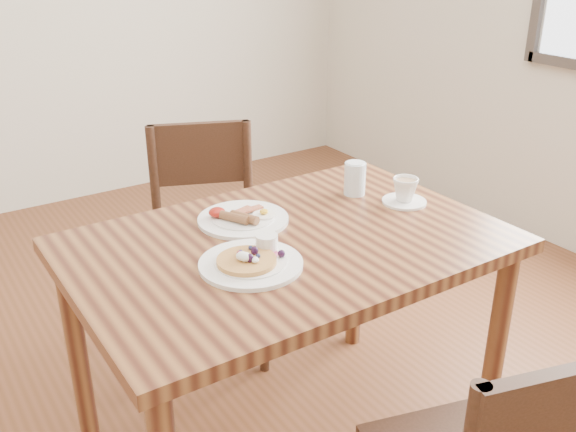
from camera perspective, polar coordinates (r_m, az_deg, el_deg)
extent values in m
cube|color=brown|center=(1.81, 0.00, -2.61)|extent=(1.20, 0.80, 0.04)
cylinder|color=brown|center=(2.11, 17.95, -11.44)|extent=(0.06, 0.06, 0.71)
cylinder|color=brown|center=(2.51, 6.06, -4.27)|extent=(0.06, 0.06, 0.71)
cylinder|color=brown|center=(2.09, -18.15, -11.85)|extent=(0.06, 0.06, 0.71)
cube|color=#391F15|center=(1.26, 23.51, -16.57)|extent=(0.37, 0.13, 0.24)
cube|color=#391F15|center=(2.43, -7.11, -2.81)|extent=(0.55, 0.55, 0.04)
cylinder|color=#391F15|center=(2.39, -10.84, -10.12)|extent=(0.04, 0.04, 0.43)
cylinder|color=#391F15|center=(2.41, -2.15, -9.36)|extent=(0.04, 0.04, 0.43)
cylinder|color=#391F15|center=(2.70, -10.99, -5.87)|extent=(0.04, 0.04, 0.43)
cylinder|color=#391F15|center=(2.71, -3.36, -5.23)|extent=(0.04, 0.04, 0.43)
cylinder|color=#391F15|center=(2.52, -3.60, 3.71)|extent=(0.04, 0.04, 0.43)
cylinder|color=#391F15|center=(2.51, -11.79, 3.09)|extent=(0.04, 0.04, 0.43)
cube|color=#391F15|center=(2.49, -7.82, 5.54)|extent=(0.36, 0.17, 0.24)
cylinder|color=white|center=(1.66, -3.32, -4.27)|extent=(0.27, 0.27, 0.01)
cylinder|color=white|center=(1.65, -3.33, -4.06)|extent=(0.19, 0.19, 0.01)
cylinder|color=#B22D59|center=(1.68, -2.03, -3.38)|extent=(0.07, 0.07, 0.00)
cylinder|color=#C68C47|center=(1.64, -3.70, -3.98)|extent=(0.15, 0.15, 0.01)
ellipsoid|color=white|center=(1.62, -3.78, -3.57)|extent=(0.03, 0.03, 0.02)
ellipsoid|color=white|center=(1.61, -2.87, -3.91)|extent=(0.02, 0.02, 0.01)
cylinder|color=white|center=(1.70, -1.91, -2.30)|extent=(0.06, 0.06, 0.04)
cylinder|color=#591E07|center=(1.69, -1.91, -1.82)|extent=(0.05, 0.05, 0.00)
sphere|color=black|center=(1.66, -3.07, -3.06)|extent=(0.02, 0.02, 0.02)
sphere|color=#1E234C|center=(1.67, -3.67, -2.90)|extent=(0.01, 0.01, 0.01)
sphere|color=#1E234C|center=(1.67, -4.74, -3.08)|extent=(0.01, 0.01, 0.01)
sphere|color=#B21938|center=(1.64, -4.28, -3.46)|extent=(0.02, 0.02, 0.02)
sphere|color=black|center=(1.62, -3.67, -3.68)|extent=(0.02, 0.02, 0.02)
sphere|color=#1E234C|center=(1.63, -2.58, -3.61)|extent=(0.01, 0.01, 0.01)
sphere|color=#1E234C|center=(1.65, -0.52, -3.81)|extent=(0.01, 0.01, 0.01)
sphere|color=#B21938|center=(1.68, -0.82, -3.19)|extent=(0.01, 0.01, 0.01)
sphere|color=black|center=(1.71, -1.71, -2.61)|extent=(0.02, 0.02, 0.02)
cylinder|color=white|center=(1.91, -4.01, -0.29)|extent=(0.27, 0.27, 0.01)
cylinder|color=white|center=(1.90, -4.01, -0.10)|extent=(0.19, 0.19, 0.01)
cylinder|color=brown|center=(1.86, -4.79, -0.14)|extent=(0.06, 0.10, 0.03)
cylinder|color=brown|center=(1.86, -3.90, -0.13)|extent=(0.06, 0.10, 0.03)
cube|color=maroon|center=(1.93, -4.20, 0.46)|extent=(0.08, 0.04, 0.01)
cube|color=maroon|center=(1.93, -3.34, 0.58)|extent=(0.08, 0.03, 0.01)
cylinder|color=white|center=(1.90, -2.14, 0.13)|extent=(0.07, 0.07, 0.00)
ellipsoid|color=yellow|center=(1.90, -2.14, 0.40)|extent=(0.03, 0.03, 0.01)
ellipsoid|color=#A5190F|center=(1.90, -6.33, 0.34)|extent=(0.05, 0.05, 0.03)
cylinder|color=white|center=(2.07, 10.29, 1.28)|extent=(0.14, 0.14, 0.01)
imported|color=white|center=(2.05, 10.37, 2.35)|extent=(0.10, 0.10, 0.08)
cylinder|color=tan|center=(2.04, 10.42, 3.02)|extent=(0.07, 0.07, 0.00)
cylinder|color=silver|center=(2.09, 5.96, 3.33)|extent=(0.07, 0.07, 0.11)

